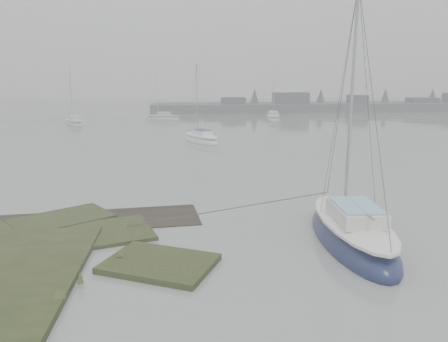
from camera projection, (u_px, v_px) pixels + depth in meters
ground at (170, 138)px, 44.14m from camera, size 160.00×160.00×0.00m
far_shoreline at (327, 106)px, 77.41m from camera, size 60.00×8.00×4.15m
sailboat_main at (352, 234)px, 16.56m from camera, size 2.68×7.35×10.24m
sailboat_white at (201, 140)px, 41.26m from camera, size 4.24×5.82×7.92m
sailboat_far_a at (75, 123)px, 55.47m from camera, size 4.03×5.74×7.77m
sailboat_far_b at (273, 118)px, 61.50m from camera, size 2.81×6.06×8.24m
sailboat_far_c at (163, 118)px, 61.88m from camera, size 5.32×2.82×7.16m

